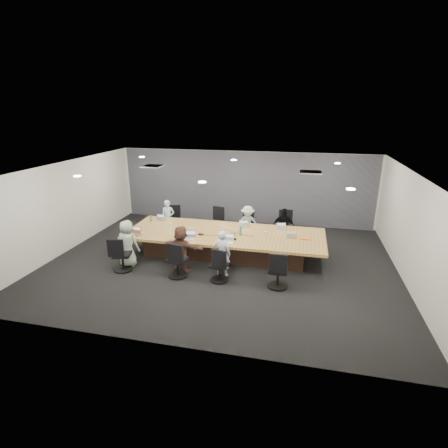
% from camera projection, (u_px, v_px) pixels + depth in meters
% --- Properties ---
extents(floor, '(10.00, 8.00, 0.00)m').
position_uv_depth(floor, '(221.00, 261.00, 10.44)').
color(floor, black).
rests_on(floor, ground).
extents(ceiling, '(10.00, 8.00, 0.00)m').
position_uv_depth(ceiling, '(221.00, 168.00, 9.55)').
color(ceiling, white).
rests_on(ceiling, wall_back).
extents(wall_back, '(10.00, 0.00, 2.80)m').
position_uv_depth(wall_back, '(245.00, 187.00, 13.69)').
color(wall_back, beige).
rests_on(wall_back, ground).
extents(wall_front, '(10.00, 0.00, 2.80)m').
position_uv_depth(wall_front, '(169.00, 281.00, 6.30)').
color(wall_front, beige).
rests_on(wall_front, ground).
extents(wall_left, '(0.00, 8.00, 2.80)m').
position_uv_depth(wall_left, '(68.00, 206.00, 11.06)').
color(wall_left, beige).
rests_on(wall_left, ground).
extents(wall_right, '(0.00, 8.00, 2.80)m').
position_uv_depth(wall_right, '(411.00, 230.00, 8.93)').
color(wall_right, beige).
rests_on(wall_right, ground).
extents(curtain, '(9.80, 0.04, 2.80)m').
position_uv_depth(curtain, '(244.00, 188.00, 13.62)').
color(curtain, '#555661').
rests_on(curtain, ground).
extents(conference_table, '(6.00, 2.20, 0.74)m').
position_uv_depth(conference_table, '(225.00, 243.00, 10.77)').
color(conference_table, '#3A231A').
rests_on(conference_table, ground).
extents(chair_0, '(0.61, 0.61, 0.73)m').
position_uv_depth(chair_0, '(172.00, 222.00, 12.86)').
color(chair_0, black).
rests_on(chair_0, ground).
extents(chair_1, '(0.65, 0.65, 0.80)m').
position_uv_depth(chair_1, '(219.00, 224.00, 12.47)').
color(chair_1, black).
rests_on(chair_1, ground).
extents(chair_2, '(0.66, 0.66, 0.78)m').
position_uv_depth(chair_2, '(249.00, 227.00, 12.24)').
color(chair_2, black).
rests_on(chair_2, ground).
extents(chair_3, '(0.67, 0.67, 0.87)m').
position_uv_depth(chair_3, '(284.00, 228.00, 11.97)').
color(chair_3, black).
rests_on(chair_3, ground).
extents(chair_4, '(0.66, 0.66, 0.81)m').
position_uv_depth(chair_4, '(122.00, 257.00, 9.74)').
color(chair_4, black).
rests_on(chair_4, ground).
extents(chair_5, '(0.66, 0.66, 0.82)m').
position_uv_depth(chair_5, '(177.00, 262.00, 9.39)').
color(chair_5, black).
rests_on(chair_5, ground).
extents(chair_6, '(0.60, 0.60, 0.75)m').
position_uv_depth(chair_6, '(219.00, 268.00, 9.16)').
color(chair_6, black).
rests_on(chair_6, ground).
extents(chair_7, '(0.54, 0.54, 0.79)m').
position_uv_depth(chair_7, '(278.00, 273.00, 8.83)').
color(chair_7, black).
rests_on(chair_7, ground).
extents(person_0, '(0.52, 0.40, 1.27)m').
position_uv_depth(person_0, '(168.00, 218.00, 12.45)').
color(person_0, '#A8C3D3').
rests_on(person_0, ground).
extents(laptop_0, '(0.32, 0.24, 0.02)m').
position_uv_depth(laptop_0, '(162.00, 219.00, 11.91)').
color(laptop_0, '#B2B2B7').
rests_on(laptop_0, conference_table).
extents(person_2, '(0.86, 0.56, 1.25)m').
position_uv_depth(person_2, '(248.00, 224.00, 11.85)').
color(person_2, '#A9B6A9').
rests_on(person_2, ground).
extents(laptop_2, '(0.32, 0.23, 0.02)m').
position_uv_depth(laptop_2, '(245.00, 225.00, 11.30)').
color(laptop_2, '#B2B2B7').
rests_on(laptop_2, conference_table).
extents(person_3, '(0.75, 0.34, 1.25)m').
position_uv_depth(person_3, '(283.00, 226.00, 11.59)').
color(person_3, black).
rests_on(person_3, ground).
extents(laptop_3, '(0.32, 0.25, 0.02)m').
position_uv_depth(laptop_3, '(282.00, 228.00, 11.04)').
color(laptop_3, '#B2B2B7').
rests_on(laptop_3, conference_table).
extents(person_4, '(0.68, 0.45, 1.37)m').
position_uv_depth(person_4, '(128.00, 243.00, 9.98)').
color(person_4, '#9BAE97').
rests_on(person_4, ground).
extents(laptop_4, '(0.34, 0.26, 0.02)m').
position_uv_depth(laptop_4, '(136.00, 235.00, 10.46)').
color(laptop_4, '#8C6647').
rests_on(laptop_4, conference_table).
extents(person_5, '(1.29, 0.67, 1.33)m').
position_uv_depth(person_5, '(181.00, 249.00, 9.64)').
color(person_5, brown).
rests_on(person_5, ground).
extents(laptop_5, '(0.36, 0.29, 0.02)m').
position_uv_depth(laptop_5, '(188.00, 239.00, 10.12)').
color(laptop_5, '#B2B2B7').
rests_on(laptop_5, conference_table).
extents(person_6, '(0.52, 0.40, 1.29)m').
position_uv_depth(person_6, '(222.00, 253.00, 9.40)').
color(person_6, silver).
rests_on(person_6, ground).
extents(laptop_6, '(0.35, 0.24, 0.02)m').
position_uv_depth(laptop_6, '(227.00, 242.00, 9.87)').
color(laptop_6, '#B2B2B7').
rests_on(laptop_6, conference_table).
extents(bottle_green_left, '(0.07, 0.07, 0.22)m').
position_uv_depth(bottle_green_left, '(151.00, 218.00, 11.65)').
color(bottle_green_left, '#38774D').
rests_on(bottle_green_left, conference_table).
extents(bottle_green_right, '(0.10, 0.10, 0.27)m').
position_uv_depth(bottle_green_right, '(241.00, 231.00, 10.38)').
color(bottle_green_right, '#38774D').
rests_on(bottle_green_right, conference_table).
extents(bottle_clear, '(0.07, 0.07, 0.21)m').
position_uv_depth(bottle_clear, '(171.00, 226.00, 10.94)').
color(bottle_clear, silver).
rests_on(bottle_clear, conference_table).
extents(cup_white_far, '(0.10, 0.10, 0.11)m').
position_uv_depth(cup_white_far, '(222.00, 227.00, 11.02)').
color(cup_white_far, white).
rests_on(cup_white_far, conference_table).
extents(cup_white_near, '(0.09, 0.09, 0.10)m').
position_uv_depth(cup_white_near, '(265.00, 233.00, 10.48)').
color(cup_white_near, white).
rests_on(cup_white_near, conference_table).
extents(mug_brown, '(0.10, 0.10, 0.10)m').
position_uv_depth(mug_brown, '(140.00, 228.00, 10.92)').
color(mug_brown, brown).
rests_on(mug_brown, conference_table).
extents(mic_left, '(0.18, 0.14, 0.03)m').
position_uv_depth(mic_left, '(201.00, 234.00, 10.48)').
color(mic_left, black).
rests_on(mic_left, conference_table).
extents(mic_right, '(0.16, 0.13, 0.03)m').
position_uv_depth(mic_right, '(232.00, 234.00, 10.52)').
color(mic_right, black).
rests_on(mic_right, conference_table).
extents(stapler, '(0.16, 0.06, 0.06)m').
position_uv_depth(stapler, '(234.00, 239.00, 10.07)').
color(stapler, black).
rests_on(stapler, conference_table).
extents(canvas_bag, '(0.33, 0.25, 0.16)m').
position_uv_depth(canvas_bag, '(291.00, 235.00, 10.24)').
color(canvas_bag, tan).
rests_on(canvas_bag, conference_table).
extents(snack_packet, '(0.21, 0.16, 0.04)m').
position_uv_depth(snack_packet, '(305.00, 239.00, 10.10)').
color(snack_packet, orange).
rests_on(snack_packet, conference_table).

